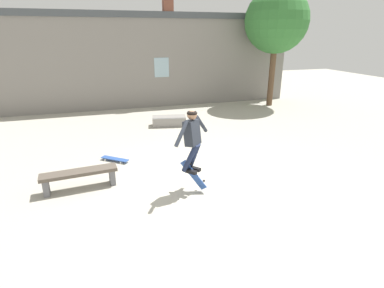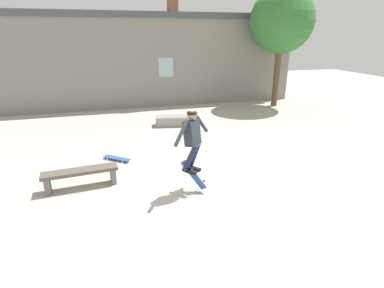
% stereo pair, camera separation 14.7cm
% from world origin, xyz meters
% --- Properties ---
extents(ground_plane, '(40.00, 40.00, 0.00)m').
position_xyz_m(ground_plane, '(0.00, 0.00, 0.00)').
color(ground_plane, '#B2AD9E').
extents(building_backdrop, '(15.16, 0.52, 5.30)m').
position_xyz_m(building_backdrop, '(0.01, 8.59, 2.23)').
color(building_backdrop, gray).
rests_on(building_backdrop, ground_plane).
extents(tree_right, '(2.93, 2.93, 5.41)m').
position_xyz_m(tree_right, '(5.78, 7.10, 3.92)').
color(tree_right, brown).
rests_on(tree_right, ground_plane).
extents(park_bench, '(1.71, 0.51, 0.46)m').
position_xyz_m(park_bench, '(-2.94, 0.70, 0.33)').
color(park_bench, brown).
rests_on(park_bench, ground_plane).
extents(skate_ledge, '(1.36, 0.77, 0.38)m').
position_xyz_m(skate_ledge, '(0.16, 5.07, 0.19)').
color(skate_ledge, gray).
rests_on(skate_ledge, ground_plane).
extents(skater, '(1.01, 0.89, 1.41)m').
position_xyz_m(skater, '(-0.50, -0.15, 1.34)').
color(skater, '#282D38').
extents(skateboard_flipping, '(0.51, 0.44, 0.72)m').
position_xyz_m(skateboard_flipping, '(-0.46, -0.15, 0.40)').
color(skateboard_flipping, '#2D519E').
extents(skateboard_resting, '(0.77, 0.67, 0.08)m').
position_xyz_m(skateboard_resting, '(-2.09, 2.12, 0.07)').
color(skateboard_resting, '#2D519E').
rests_on(skateboard_resting, ground_plane).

